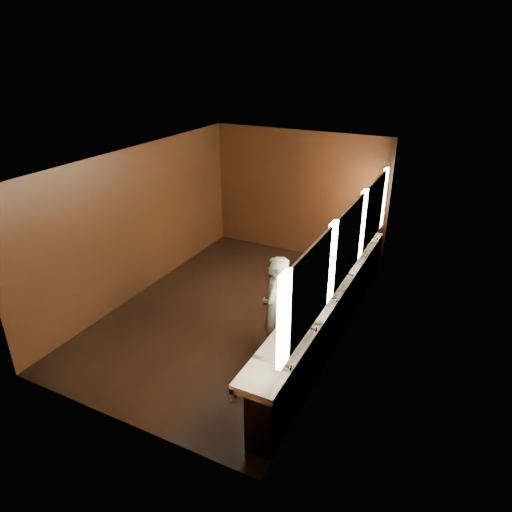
{
  "coord_description": "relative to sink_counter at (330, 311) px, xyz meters",
  "views": [
    {
      "loc": [
        3.55,
        -6.2,
        4.41
      ],
      "look_at": [
        0.44,
        0.0,
        1.2
      ],
      "focal_mm": 32.0,
      "sensor_mm": 36.0,
      "label": 1
    }
  ],
  "objects": [
    {
      "name": "floor",
      "position": [
        -1.79,
        -0.0,
        -0.5
      ],
      "size": [
        6.0,
        6.0,
        0.0
      ],
      "primitive_type": "plane",
      "color": "black",
      "rests_on": "ground"
    },
    {
      "name": "wall_back",
      "position": [
        -1.79,
        3.0,
        0.9
      ],
      "size": [
        4.0,
        0.02,
        2.8
      ],
      "primitive_type": "cube",
      "color": "black",
      "rests_on": "floor"
    },
    {
      "name": "trash_bin",
      "position": [
        -0.22,
        -1.41,
        -0.22
      ],
      "size": [
        0.46,
        0.46,
        0.55
      ],
      "primitive_type": "cylinder",
      "rotation": [
        0.0,
        0.0,
        -0.42
      ],
      "color": "black",
      "rests_on": "floor"
    },
    {
      "name": "mirror_band",
      "position": [
        0.19,
        -0.0,
        1.25
      ],
      "size": [
        0.06,
        5.03,
        1.15
      ],
      "color": "#FFE3B4",
      "rests_on": "wall_right"
    },
    {
      "name": "wall_right",
      "position": [
        0.21,
        -0.0,
        0.9
      ],
      "size": [
        0.02,
        6.0,
        2.8
      ],
      "primitive_type": "cube",
      "color": "black",
      "rests_on": "floor"
    },
    {
      "name": "sink_counter",
      "position": [
        0.0,
        0.0,
        0.0
      ],
      "size": [
        0.55,
        5.4,
        1.01
      ],
      "color": "black",
      "rests_on": "floor"
    },
    {
      "name": "person",
      "position": [
        -0.64,
        -0.79,
        0.33
      ],
      "size": [
        0.49,
        0.66,
        1.66
      ],
      "primitive_type": "imported",
      "rotation": [
        0.0,
        0.0,
        -1.41
      ],
      "color": "#97D2E1",
      "rests_on": "floor"
    },
    {
      "name": "wall_left",
      "position": [
        -3.79,
        -0.0,
        0.9
      ],
      "size": [
        0.02,
        6.0,
        2.8
      ],
      "primitive_type": "cube",
      "color": "black",
      "rests_on": "floor"
    },
    {
      "name": "wall_front",
      "position": [
        -1.79,
        -3.0,
        0.9
      ],
      "size": [
        4.0,
        0.02,
        2.8
      ],
      "primitive_type": "cube",
      "color": "black",
      "rests_on": "floor"
    },
    {
      "name": "ceiling",
      "position": [
        -1.79,
        -0.0,
        2.3
      ],
      "size": [
        4.0,
        6.0,
        0.02
      ],
      "primitive_type": "cube",
      "color": "#2D2D2B",
      "rests_on": "wall_back"
    }
  ]
}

